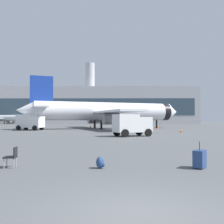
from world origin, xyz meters
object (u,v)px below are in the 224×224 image
Objects in this scene: rolling_suitcase at (200,159)px; service_truck at (30,121)px; safety_cone_far at (158,127)px; traveller_backpack at (100,163)px; airplane_taxiing at (4,118)px; cargo_van at (132,124)px; safety_cone_mid at (153,128)px; safety_cone_outer at (181,130)px; safety_cone_near at (90,127)px; airplane_at_gate at (106,111)px; gate_chair at (12,156)px.

service_truck is at bearing 117.79° from rolling_suitcase.
safety_cone_far reaches higher than traveller_backpack.
airplane_taxiing is 108.02m from rolling_suitcase.
cargo_van is at bearing -43.30° from service_truck.
airplane_taxiing reaches higher than traveller_backpack.
safety_cone_far is 0.63× the size of rolling_suitcase.
safety_cone_mid reaches higher than traveller_backpack.
safety_cone_outer is 31.03m from traveller_backpack.
traveller_backpack is (4.82, -45.36, -0.15)m from safety_cone_near.
safety_cone_near is 46.17m from rolling_suitcase.
cargo_van is 6.92× the size of safety_cone_far.
airplane_taxiing is 90.09m from cargo_van.
cargo_van is (3.98, -24.18, -2.21)m from airplane_at_gate.
airplane_at_gate reaches higher than safety_cone_mid.
rolling_suitcase is at bearing -0.11° from gate_chair.
safety_cone_mid is 38.85m from traveller_backpack.
safety_cone_far is at bearing 74.17° from cargo_van.
safety_cone_outer is at bearing -49.73° from airplane_taxiing.
traveller_backpack is (-2.57, -19.86, -1.22)m from cargo_van.
safety_cone_far is at bearing 73.51° from safety_cone_mid.
gate_chair is at bearing -92.98° from airplane_at_gate.
service_truck is at bearing 107.39° from gate_chair.
safety_cone_near is (10.29, 8.84, -1.23)m from service_truck.
traveller_backpack is at bearing -88.17° from airplane_at_gate.
safety_cone_near is 45.29m from gate_chair.
traveller_backpack is (15.11, -36.53, -1.37)m from service_truck.
traveller_backpack is at bearing -1.30° from gate_chair.
cargo_van reaches higher than traveller_backpack.
safety_cone_far is 1.10× the size of safety_cone_outer.
safety_cone_near is 14.78m from safety_cone_far.
airplane_at_gate is 24.61m from cargo_van.
traveller_backpack is at bearing -102.24° from safety_cone_far.
safety_cone_near is at bearing 133.72° from safety_cone_outer.
service_truck is 26.78m from safety_cone_far.
safety_cone_outer is 0.58× the size of rolling_suitcase.
service_truck is at bearing -176.06° from safety_cone_mid.
safety_cone_far is at bearing 82.72° from rolling_suitcase.
traveller_backpack is at bearing -83.94° from safety_cone_near.
airplane_at_gate is 44.20m from traveller_backpack.
rolling_suitcase is 4.10m from traveller_backpack.
safety_cone_outer is at bearing -46.28° from safety_cone_near.
service_truck reaches higher than safety_cone_outer.
safety_cone_outer is (56.53, -66.72, -2.14)m from airplane_taxiing.
safety_cone_mid is 9.49m from safety_cone_outer.
cargo_van is at bearing -131.33° from safety_cone_outer.
service_truck is at bearing 164.00° from safety_cone_outer.
safety_cone_mid is 38.19m from rolling_suitcase.
safety_cone_far is (25.06, 9.35, -1.26)m from service_truck.
safety_cone_far is (55.77, -49.97, -2.10)m from airplane_taxiing.
airplane_taxiing is 36.78× the size of safety_cone_outer.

